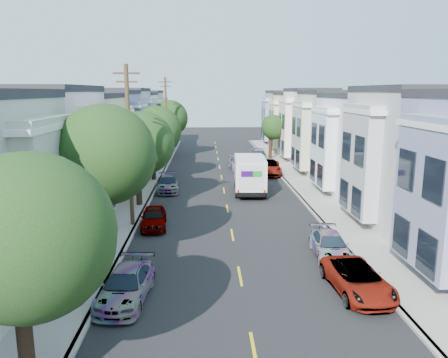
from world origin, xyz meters
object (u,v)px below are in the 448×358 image
object	(u,v)px
utility_pole_near	(129,147)
parked_left_d	(167,184)
tree_e	(169,118)
parked_right_a	(358,280)
fedex_truck	(249,172)
parked_left_b	(126,286)
parked_left_c	(154,218)
parked_right_c	(268,167)
parked_right_d	(259,156)
lead_sedan	(238,163)
utility_pole_far	(166,120)
tree_d	(156,131)
tree_b	(103,155)
parked_right_b	(330,246)
tree_a	(26,237)
tree_c	(141,143)
tree_far_r	(273,128)

from	to	relation	value
utility_pole_near	parked_left_d	xyz separation A→B (m)	(1.40, 9.95, -4.49)
tree_e	parked_right_a	distance (m)	41.92
fedex_truck	parked_left_b	bearing A→B (deg)	-107.08
parked_left_c	parked_right_a	size ratio (longest dim) A/B	0.90
parked_right_c	parked_right_d	distance (m)	8.22
lead_sedan	parked_left_b	size ratio (longest dim) A/B	1.01
parked_left_d	parked_left_b	bearing A→B (deg)	-95.55
utility_pole_far	parked_right_d	size ratio (longest dim) A/B	2.09
parked_left_b	parked_left_d	distance (m)	20.13
parked_left_b	parked_left_d	size ratio (longest dim) A/B	0.98
parked_left_b	parked_left_d	xyz separation A→B (m)	(0.00, 20.13, 0.01)
tree_d	tree_e	world-z (taller)	tree_e
parked_left_d	tree_b	bearing A→B (deg)	-100.30
tree_e	parked_left_b	bearing A→B (deg)	-88.01
tree_b	tree_e	distance (m)	37.11
fedex_truck	parked_right_a	distance (m)	19.47
parked_right_d	parked_left_b	bearing A→B (deg)	-101.26
parked_left_c	parked_right_b	world-z (taller)	parked_left_c
tree_d	parked_right_d	distance (m)	16.15
tree_b	parked_left_d	xyz separation A→B (m)	(1.40, 16.86, -4.98)
tree_a	parked_right_d	world-z (taller)	tree_a
tree_d	tree_b	bearing A→B (deg)	-90.00
lead_sedan	parked_left_c	xyz separation A→B (m)	(-6.93, -20.85, 0.00)
tree_b	tree_d	bearing A→B (deg)	90.00
tree_e	parked_right_c	distance (m)	17.68
tree_e	lead_sedan	world-z (taller)	tree_e
tree_c	parked_right_b	xyz separation A→B (m)	(11.20, -10.75, -4.16)
tree_e	parked_right_a	size ratio (longest dim) A/B	1.64
tree_a	tree_d	world-z (taller)	tree_d
tree_e	parked_left_c	xyz separation A→B (m)	(1.40, -30.52, -4.39)
fedex_truck	parked_right_b	size ratio (longest dim) A/B	1.59
tree_b	tree_a	bearing A→B (deg)	-90.00
tree_d	parked_right_d	xyz separation A→B (m)	(11.20, 10.87, -4.14)
lead_sedan	parked_right_c	xyz separation A→B (m)	(2.87, -3.31, 0.10)
utility_pole_near	parked_left_d	size ratio (longest dim) A/B	2.28
tree_c	utility_pole_near	xyz separation A→B (m)	(0.00, -5.01, 0.38)
fedex_truck	lead_sedan	distance (m)	11.29
parked_right_b	tree_b	bearing A→B (deg)	-170.62
parked_right_b	utility_pole_far	bearing A→B (deg)	112.82
parked_left_d	parked_left_c	bearing A→B (deg)	-95.55
tree_b	utility_pole_far	size ratio (longest dim) A/B	0.80
fedex_truck	parked_right_a	xyz separation A→B (m)	(2.74, -19.25, -1.12)
tree_a	utility_pole_far	xyz separation A→B (m)	(0.00, 41.99, 0.38)
parked_left_b	parked_right_d	distance (m)	36.94
tree_far_r	tree_a	bearing A→B (deg)	-106.92
tree_far_r	parked_left_c	distance (m)	30.31
tree_b	tree_c	xyz separation A→B (m)	(0.00, 11.92, -0.86)
parked_left_d	parked_right_c	size ratio (longest dim) A/B	0.80
parked_right_c	lead_sedan	bearing A→B (deg)	136.27
parked_left_c	parked_right_d	size ratio (longest dim) A/B	0.85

